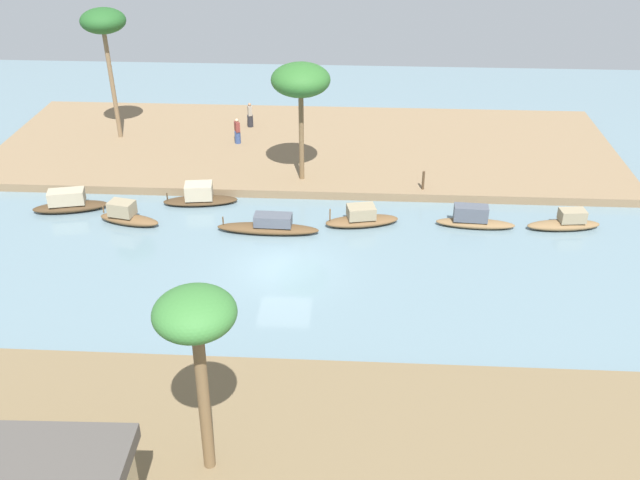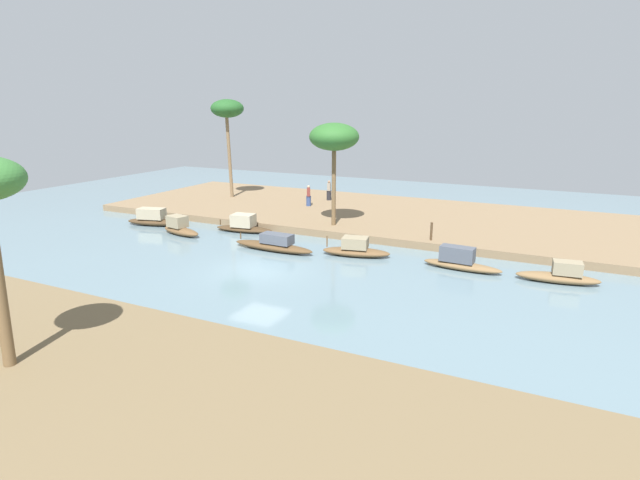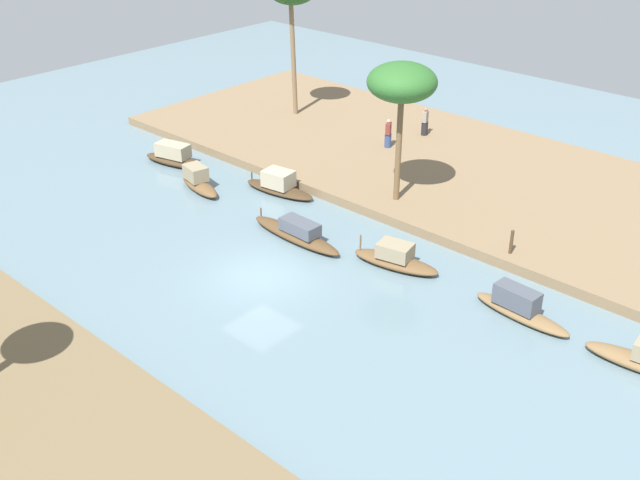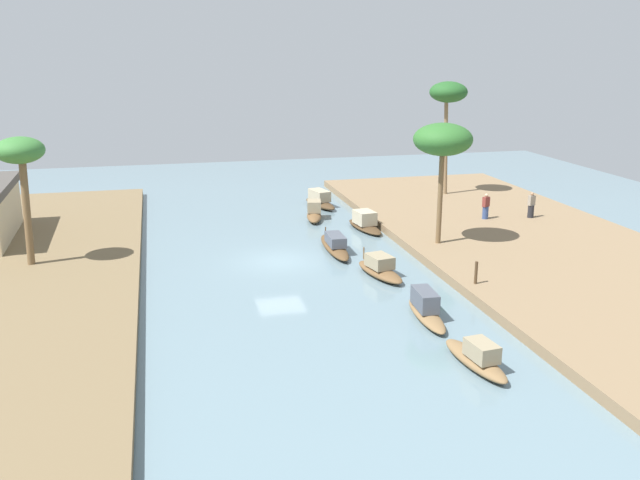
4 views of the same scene
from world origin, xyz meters
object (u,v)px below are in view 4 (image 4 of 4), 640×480
at_px(sampan_upstream_small, 365,223).
at_px(person_by_mooring, 531,207).
at_px(person_on_near_bank, 486,208).
at_px(palm_tree_right_tall, 20,156).
at_px(sampan_with_red_awning, 320,201).
at_px(sampan_foreground, 380,269).
at_px(sampan_with_tall_canopy, 335,245).
at_px(sampan_midstream, 426,309).
at_px(mooring_post, 476,273).
at_px(sampan_open_hull, 477,358).
at_px(palm_tree_left_far, 448,95).
at_px(sampan_near_left_bank, 314,213).
at_px(palm_tree_left_near, 443,141).

distance_m(sampan_upstream_small, person_by_mooring, 10.70).
bearing_deg(person_on_near_bank, sampan_upstream_small, -32.10).
height_order(person_on_near_bank, palm_tree_right_tall, palm_tree_right_tall).
height_order(sampan_with_red_awning, sampan_foreground, sampan_with_red_awning).
xyz_separation_m(sampan_with_tall_canopy, palm_tree_right_tall, (-0.02, 15.60, 5.52)).
distance_m(sampan_foreground, person_on_near_bank, 12.42).
xyz_separation_m(sampan_midstream, sampan_upstream_small, (14.42, -1.80, -0.01)).
distance_m(sampan_midstream, person_by_mooring, 18.10).
height_order(sampan_with_tall_canopy, mooring_post, mooring_post).
height_order(sampan_open_hull, palm_tree_left_far, palm_tree_left_far).
bearing_deg(mooring_post, sampan_upstream_small, 7.37).
height_order(sampan_midstream, mooring_post, mooring_post).
bearing_deg(person_on_near_bank, mooring_post, 35.90).
height_order(sampan_near_left_bank, mooring_post, mooring_post).
height_order(palm_tree_left_near, palm_tree_right_tall, palm_tree_left_near).
bearing_deg(palm_tree_left_far, sampan_with_tall_canopy, 134.45).
xyz_separation_m(sampan_with_red_awning, palm_tree_right_tall, (-10.89, 17.38, 5.43)).
distance_m(sampan_near_left_bank, palm_tree_right_tall, 18.59).
xyz_separation_m(person_on_near_bank, palm_tree_left_far, (7.73, -0.53, 6.47)).
distance_m(person_by_mooring, mooring_post, 14.10).
xyz_separation_m(sampan_upstream_small, mooring_post, (-12.07, -1.56, 0.56)).
relative_size(sampan_midstream, sampan_with_tall_canopy, 0.78).
relative_size(sampan_with_tall_canopy, person_on_near_bank, 3.20).
height_order(person_by_mooring, palm_tree_left_near, palm_tree_left_near).
relative_size(sampan_upstream_small, palm_tree_left_far, 0.51).
distance_m(sampan_midstream, palm_tree_left_far, 24.58).
height_order(sampan_foreground, person_on_near_bank, person_on_near_bank).
bearing_deg(sampan_midstream, sampan_near_left_bank, 5.89).
bearing_deg(palm_tree_right_tall, sampan_upstream_small, -77.42).
distance_m(sampan_near_left_bank, palm_tree_left_near, 11.46).
relative_size(sampan_open_hull, palm_tree_left_near, 0.58).
bearing_deg(sampan_near_left_bank, sampan_with_tall_canopy, -172.03).
bearing_deg(person_by_mooring, sampan_midstream, 30.07).
bearing_deg(sampan_with_tall_canopy, mooring_post, -148.63).
bearing_deg(person_on_near_bank, palm_tree_left_far, -119.47).
bearing_deg(sampan_midstream, palm_tree_left_near, -21.96).
xyz_separation_m(sampan_with_red_awning, mooring_post, (-18.81, -2.79, 0.53)).
bearing_deg(sampan_midstream, sampan_open_hull, -175.70).
bearing_deg(palm_tree_right_tall, sampan_midstream, -121.43).
relative_size(sampan_with_tall_canopy, palm_tree_right_tall, 0.82).
relative_size(person_by_mooring, mooring_post, 1.55).
bearing_deg(sampan_with_red_awning, sampan_with_tall_canopy, 157.00).
height_order(sampan_with_red_awning, palm_tree_left_far, palm_tree_left_far).
xyz_separation_m(sampan_open_hull, sampan_foreground, (10.31, 0.16, 0.02)).
height_order(sampan_open_hull, sampan_with_tall_canopy, sampan_open_hull).
height_order(sampan_open_hull, sampan_foreground, sampan_foreground).
distance_m(sampan_foreground, palm_tree_left_near, 8.04).
distance_m(person_on_near_bank, palm_tree_left_far, 10.09).
relative_size(sampan_with_tall_canopy, person_by_mooring, 3.16).
relative_size(sampan_with_tall_canopy, palm_tree_left_far, 0.64).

